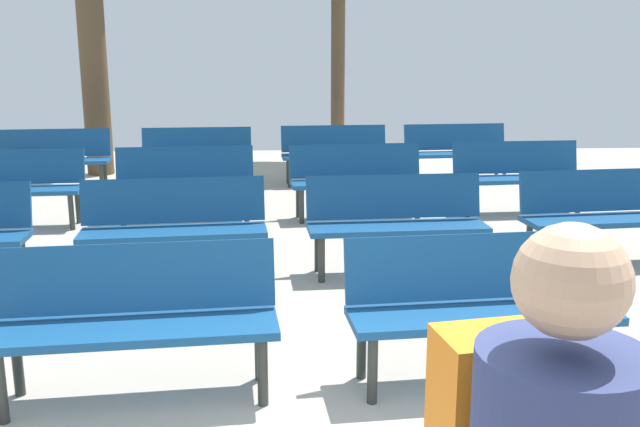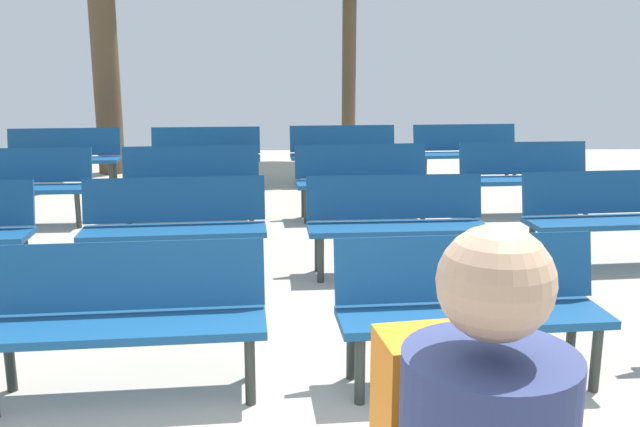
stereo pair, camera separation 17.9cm
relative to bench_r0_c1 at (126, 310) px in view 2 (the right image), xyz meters
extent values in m
cube|color=navy|center=(0.01, -0.08, -0.07)|extent=(1.63, 0.59, 0.05)
cube|color=navy|center=(-0.01, 0.12, 0.17)|extent=(1.60, 0.27, 0.40)
cylinder|color=#2D332D|center=(0.72, -0.17, -0.30)|extent=(0.06, 0.06, 0.40)
cylinder|color=#2D332D|center=(-0.70, 0.02, -0.30)|extent=(0.06, 0.06, 0.40)
cylinder|color=#2D332D|center=(0.69, 0.15, -0.30)|extent=(0.06, 0.06, 0.40)
cube|color=navy|center=(2.02, 0.04, -0.07)|extent=(1.63, 0.58, 0.05)
cube|color=navy|center=(2.00, 0.24, 0.17)|extent=(1.60, 0.26, 0.40)
cylinder|color=#2D332D|center=(1.34, -0.18, -0.30)|extent=(0.06, 0.06, 0.40)
cylinder|color=#2D332D|center=(2.73, -0.05, -0.30)|extent=(0.06, 0.06, 0.40)
cylinder|color=#2D332D|center=(1.31, 0.14, -0.30)|extent=(0.06, 0.06, 0.40)
cylinder|color=#2D332D|center=(2.70, 0.27, -0.30)|extent=(0.06, 0.06, 0.40)
cylinder|color=#2D332D|center=(-1.42, 1.84, -0.30)|extent=(0.06, 0.06, 0.40)
cylinder|color=#2D332D|center=(-1.44, 2.16, -0.30)|extent=(0.06, 0.06, 0.40)
cube|color=navy|center=(-0.12, 2.11, -0.07)|extent=(1.64, 0.59, 0.05)
cube|color=navy|center=(-0.14, 2.31, 0.17)|extent=(1.60, 0.28, 0.40)
cylinder|color=#2D332D|center=(-0.80, 1.88, -0.30)|extent=(0.06, 0.06, 0.40)
cylinder|color=#2D332D|center=(0.60, 2.02, -0.30)|extent=(0.06, 0.06, 0.40)
cylinder|color=#2D332D|center=(-0.83, 2.20, -0.30)|extent=(0.06, 0.06, 0.40)
cylinder|color=#2D332D|center=(0.57, 2.34, -0.30)|extent=(0.06, 0.06, 0.40)
cube|color=navy|center=(1.85, 2.19, -0.07)|extent=(1.62, 0.53, 0.05)
cube|color=navy|center=(1.84, 2.39, 0.17)|extent=(1.60, 0.21, 0.40)
cylinder|color=#2D332D|center=(1.16, 1.99, -0.30)|extent=(0.06, 0.06, 0.40)
cylinder|color=#2D332D|center=(2.56, 2.07, -0.30)|extent=(0.06, 0.06, 0.40)
cylinder|color=#2D332D|center=(1.14, 2.31, -0.30)|extent=(0.06, 0.06, 0.40)
cylinder|color=#2D332D|center=(2.54, 2.39, -0.30)|extent=(0.06, 0.06, 0.40)
cube|color=navy|center=(3.86, 2.39, -0.07)|extent=(1.64, 0.60, 0.05)
cube|color=navy|center=(3.84, 2.59, 0.17)|extent=(1.60, 0.29, 0.40)
cylinder|color=#2D332D|center=(3.18, 2.16, -0.30)|extent=(0.06, 0.06, 0.40)
cylinder|color=#2D332D|center=(3.15, 2.48, -0.30)|extent=(0.06, 0.06, 0.40)
cube|color=navy|center=(-2.27, 4.10, -0.07)|extent=(1.62, 0.53, 0.05)
cube|color=navy|center=(-2.28, 4.30, 0.17)|extent=(1.60, 0.21, 0.40)
cylinder|color=#2D332D|center=(-1.56, 3.98, -0.30)|extent=(0.06, 0.06, 0.40)
cylinder|color=#2D332D|center=(-1.58, 4.30, -0.30)|extent=(0.06, 0.06, 0.40)
cube|color=navy|center=(-0.32, 4.26, -0.07)|extent=(1.63, 0.58, 0.05)
cube|color=navy|center=(-0.33, 4.46, 0.17)|extent=(1.60, 0.26, 0.40)
cylinder|color=#2D332D|center=(-1.00, 4.04, -0.30)|extent=(0.06, 0.06, 0.40)
cylinder|color=#2D332D|center=(0.40, 4.16, -0.30)|extent=(0.06, 0.06, 0.40)
cylinder|color=#2D332D|center=(-1.03, 4.36, -0.30)|extent=(0.06, 0.06, 0.40)
cylinder|color=#2D332D|center=(0.37, 4.48, -0.30)|extent=(0.06, 0.06, 0.40)
cube|color=navy|center=(1.72, 4.38, -0.07)|extent=(1.64, 0.60, 0.05)
cube|color=navy|center=(1.70, 4.58, 0.17)|extent=(1.60, 0.28, 0.40)
cylinder|color=#2D332D|center=(1.04, 4.15, -0.30)|extent=(0.06, 0.06, 0.40)
cylinder|color=#2D332D|center=(2.43, 4.30, -0.30)|extent=(0.06, 0.06, 0.40)
cylinder|color=#2D332D|center=(1.00, 4.47, -0.30)|extent=(0.06, 0.06, 0.40)
cylinder|color=#2D332D|center=(2.40, 4.61, -0.30)|extent=(0.06, 0.06, 0.40)
cube|color=navy|center=(3.74, 4.56, -0.07)|extent=(1.63, 0.54, 0.05)
cube|color=navy|center=(3.73, 4.76, 0.17)|extent=(1.60, 0.23, 0.40)
cylinder|color=#2D332D|center=(3.06, 4.36, -0.30)|extent=(0.06, 0.06, 0.40)
cylinder|color=#2D332D|center=(4.45, 4.45, -0.30)|extent=(0.06, 0.06, 0.40)
cylinder|color=#2D332D|center=(3.04, 4.68, -0.30)|extent=(0.06, 0.06, 0.40)
cylinder|color=#2D332D|center=(4.43, 4.77, -0.30)|extent=(0.06, 0.06, 0.40)
cube|color=navy|center=(-2.50, 6.30, -0.07)|extent=(1.63, 0.59, 0.05)
cube|color=navy|center=(-2.51, 6.50, 0.17)|extent=(1.60, 0.27, 0.40)
cylinder|color=#2D332D|center=(-3.18, 6.08, -0.30)|extent=(0.06, 0.06, 0.40)
cylinder|color=#2D332D|center=(-1.78, 6.20, -0.30)|extent=(0.06, 0.06, 0.40)
cylinder|color=#2D332D|center=(-3.21, 6.39, -0.30)|extent=(0.06, 0.06, 0.40)
cylinder|color=#2D332D|center=(-1.81, 6.52, -0.30)|extent=(0.06, 0.06, 0.40)
cube|color=navy|center=(-0.44, 6.43, -0.07)|extent=(1.63, 0.55, 0.05)
cube|color=navy|center=(-0.46, 6.63, 0.17)|extent=(1.60, 0.23, 0.40)
cylinder|color=#2D332D|center=(-1.13, 6.22, -0.30)|extent=(0.06, 0.06, 0.40)
cylinder|color=#2D332D|center=(0.26, 6.31, -0.30)|extent=(0.06, 0.06, 0.40)
cylinder|color=#2D332D|center=(-1.15, 6.54, -0.30)|extent=(0.06, 0.06, 0.40)
cylinder|color=#2D332D|center=(0.24, 6.63, -0.30)|extent=(0.06, 0.06, 0.40)
cube|color=navy|center=(1.60, 6.63, -0.07)|extent=(1.63, 0.55, 0.05)
cube|color=navy|center=(1.59, 6.83, 0.17)|extent=(1.60, 0.23, 0.40)
cylinder|color=#2D332D|center=(0.91, 6.42, -0.30)|extent=(0.06, 0.06, 0.40)
cylinder|color=#2D332D|center=(2.31, 6.52, -0.30)|extent=(0.06, 0.06, 0.40)
cylinder|color=#2D332D|center=(0.89, 6.74, -0.30)|extent=(0.06, 0.06, 0.40)
cylinder|color=#2D332D|center=(2.29, 6.84, -0.30)|extent=(0.06, 0.06, 0.40)
cube|color=navy|center=(3.50, 6.75, -0.07)|extent=(1.63, 0.58, 0.05)
cube|color=navy|center=(3.48, 6.95, 0.17)|extent=(1.60, 0.26, 0.40)
cylinder|color=#2D332D|center=(2.82, 6.53, -0.30)|extent=(0.06, 0.06, 0.40)
cylinder|color=#2D332D|center=(4.21, 6.65, -0.30)|extent=(0.06, 0.06, 0.40)
cylinder|color=#2D332D|center=(2.79, 6.85, -0.30)|extent=(0.06, 0.06, 0.40)
cylinder|color=#2D332D|center=(4.19, 6.97, -0.30)|extent=(0.06, 0.06, 0.40)
cylinder|color=brown|center=(-2.20, 7.77, 1.30)|extent=(0.43, 0.43, 3.60)
cylinder|color=brown|center=(1.82, 9.11, 1.30)|extent=(0.25, 0.25, 3.60)
sphere|color=tan|center=(1.39, -2.61, 1.04)|extent=(0.22, 0.22, 0.22)
cube|color=orange|center=(1.35, -2.35, 0.65)|extent=(0.31, 0.22, 0.36)
camera|label=1|loc=(0.87, -3.82, 1.45)|focal=39.32mm
camera|label=2|loc=(1.04, -3.82, 1.45)|focal=39.32mm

